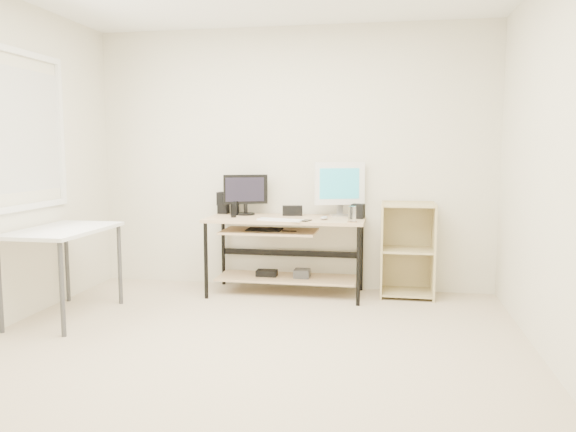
{
  "coord_description": "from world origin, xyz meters",
  "views": [
    {
      "loc": [
        0.95,
        -3.58,
        1.39
      ],
      "look_at": [
        0.08,
        1.3,
        0.81
      ],
      "focal_mm": 35.0,
      "sensor_mm": 36.0,
      "label": 1
    }
  ],
  "objects_px": {
    "desk": "(283,239)",
    "side_table": "(63,238)",
    "white_imac": "(340,185)",
    "black_monitor": "(245,192)",
    "shelf_unit": "(407,249)",
    "audio_controller": "(235,208)"
  },
  "relations": [
    {
      "from": "black_monitor",
      "to": "audio_controller",
      "type": "bearing_deg",
      "value": -175.66
    },
    {
      "from": "desk",
      "to": "side_table",
      "type": "xyz_separation_m",
      "value": [
        -1.65,
        -1.06,
        0.13
      ]
    },
    {
      "from": "side_table",
      "to": "audio_controller",
      "type": "height_order",
      "value": "audio_controller"
    },
    {
      "from": "desk",
      "to": "shelf_unit",
      "type": "height_order",
      "value": "shelf_unit"
    },
    {
      "from": "black_monitor",
      "to": "shelf_unit",
      "type": "bearing_deg",
      "value": -21.04
    },
    {
      "from": "side_table",
      "to": "black_monitor",
      "type": "xyz_separation_m",
      "value": [
        1.25,
        1.21,
        0.31
      ]
    },
    {
      "from": "white_imac",
      "to": "shelf_unit",
      "type": "bearing_deg",
      "value": -23.8
    },
    {
      "from": "desk",
      "to": "audio_controller",
      "type": "xyz_separation_m",
      "value": [
        -0.51,
        0.1,
        0.28
      ]
    },
    {
      "from": "black_monitor",
      "to": "audio_controller",
      "type": "relative_size",
      "value": 3.02
    },
    {
      "from": "shelf_unit",
      "to": "audio_controller",
      "type": "relative_size",
      "value": 6.44
    },
    {
      "from": "desk",
      "to": "white_imac",
      "type": "height_order",
      "value": "white_imac"
    },
    {
      "from": "side_table",
      "to": "white_imac",
      "type": "bearing_deg",
      "value": 30.13
    },
    {
      "from": "shelf_unit",
      "to": "black_monitor",
      "type": "xyz_separation_m",
      "value": [
        -1.58,
        -0.01,
        0.53
      ]
    },
    {
      "from": "shelf_unit",
      "to": "audio_controller",
      "type": "xyz_separation_m",
      "value": [
        -1.68,
        -0.06,
        0.37
      ]
    },
    {
      "from": "desk",
      "to": "shelf_unit",
      "type": "xyz_separation_m",
      "value": [
        1.18,
        0.16,
        -0.09
      ]
    },
    {
      "from": "desk",
      "to": "side_table",
      "type": "relative_size",
      "value": 1.5
    },
    {
      "from": "shelf_unit",
      "to": "white_imac",
      "type": "height_order",
      "value": "white_imac"
    },
    {
      "from": "side_table",
      "to": "white_imac",
      "type": "xyz_separation_m",
      "value": [
        2.17,
        1.26,
        0.38
      ]
    },
    {
      "from": "desk",
      "to": "black_monitor",
      "type": "height_order",
      "value": "black_monitor"
    },
    {
      "from": "audio_controller",
      "to": "desk",
      "type": "bearing_deg",
      "value": 8.06
    },
    {
      "from": "desk",
      "to": "shelf_unit",
      "type": "distance_m",
      "value": 1.19
    },
    {
      "from": "shelf_unit",
      "to": "audio_controller",
      "type": "height_order",
      "value": "shelf_unit"
    }
  ]
}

